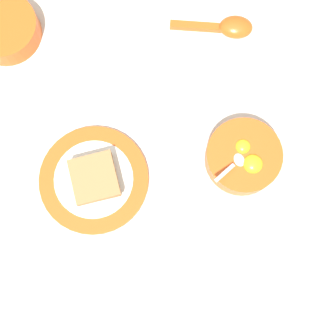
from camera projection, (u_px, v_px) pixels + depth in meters
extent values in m
plane|color=beige|center=(155.00, 84.00, 0.95)|extent=(3.00, 3.00, 0.00)
cylinder|color=#DB5119|center=(243.00, 157.00, 0.90)|extent=(0.14, 0.14, 0.05)
cylinder|color=white|center=(244.00, 156.00, 0.89)|extent=(0.12, 0.12, 0.02)
ellipsoid|color=yellow|center=(243.00, 146.00, 0.88)|extent=(0.03, 0.03, 0.02)
ellipsoid|color=yellow|center=(253.00, 164.00, 0.87)|extent=(0.04, 0.04, 0.02)
cylinder|color=black|center=(247.00, 147.00, 0.88)|extent=(0.04, 0.04, 0.00)
ellipsoid|color=silver|center=(239.00, 160.00, 0.87)|extent=(0.03, 0.02, 0.01)
cube|color=silver|center=(225.00, 173.00, 0.85)|extent=(0.02, 0.05, 0.03)
cylinder|color=#DB5119|center=(94.00, 180.00, 0.91)|extent=(0.21, 0.21, 0.01)
cylinder|color=white|center=(94.00, 179.00, 0.90)|extent=(0.15, 0.15, 0.00)
cube|color=brown|center=(95.00, 178.00, 0.89)|extent=(0.10, 0.09, 0.02)
cube|color=#9E7042|center=(94.00, 178.00, 0.87)|extent=(0.10, 0.09, 0.02)
ellipsoid|color=#DB5119|center=(236.00, 27.00, 0.96)|extent=(0.07, 0.08, 0.03)
cube|color=#DB5119|center=(196.00, 26.00, 0.97)|extent=(0.06, 0.10, 0.01)
cylinder|color=#DB5119|center=(5.00, 29.00, 0.95)|extent=(0.14, 0.14, 0.05)
cylinder|color=white|center=(2.00, 26.00, 0.94)|extent=(0.12, 0.12, 0.01)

